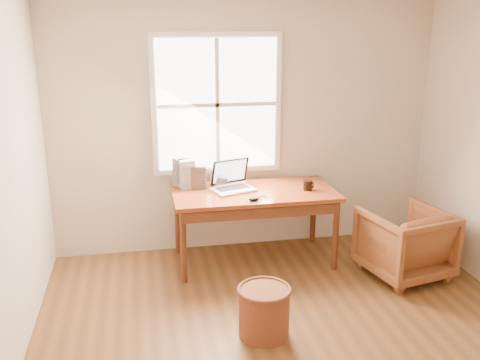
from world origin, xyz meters
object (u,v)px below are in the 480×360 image
(armchair, at_px, (405,243))
(laptop, at_px, (233,175))
(cd_stack_a, at_px, (186,174))
(wicker_stool, at_px, (264,312))
(coffee_mug, at_px, (308,185))
(desk, at_px, (254,193))

(armchair, bearing_deg, laptop, -34.35)
(cd_stack_a, bearing_deg, wicker_stool, -74.23)
(wicker_stool, bearing_deg, armchair, 25.83)
(coffee_mug, distance_m, cd_stack_a, 1.21)
(coffee_mug, bearing_deg, armchair, -48.41)
(laptop, bearing_deg, cd_stack_a, 140.10)
(armchair, xyz_separation_m, coffee_mug, (-0.82, 0.51, 0.46))
(coffee_mug, relative_size, cd_stack_a, 0.34)
(desk, relative_size, coffee_mug, 16.35)
(wicker_stool, xyz_separation_m, laptop, (0.00, 1.37, 0.72))
(armchair, relative_size, cd_stack_a, 2.56)
(laptop, bearing_deg, coffee_mug, -27.65)
(armchair, xyz_separation_m, cd_stack_a, (-1.99, 0.79, 0.56))
(armchair, relative_size, coffee_mug, 7.51)
(desk, xyz_separation_m, coffee_mug, (0.52, -0.08, 0.07))
(desk, relative_size, cd_stack_a, 5.57)
(armchair, height_order, wicker_stool, armchair)
(wicker_stool, xyz_separation_m, cd_stack_a, (-0.44, 1.55, 0.70))
(armchair, bearing_deg, desk, -35.96)
(armchair, distance_m, cd_stack_a, 2.21)
(laptop, bearing_deg, wicker_stool, -108.78)
(wicker_stool, height_order, coffee_mug, coffee_mug)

